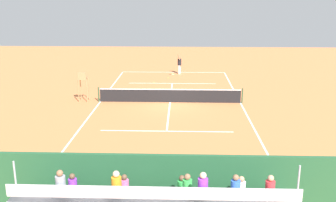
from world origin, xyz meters
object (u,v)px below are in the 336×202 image
(courtside_bench, at_px, (214,183))
(tennis_ball_far, at_px, (168,78))
(tennis_ball_near, at_px, (154,82))
(tennis_racket, at_px, (173,74))
(tennis_player, at_px, (179,63))
(tennis_net, at_px, (170,95))
(bleacher_stand, at_px, (158,201))
(equipment_bag, at_px, (157,193))
(umpire_chair, at_px, (83,83))

(courtside_bench, xyz_separation_m, tennis_ball_far, (2.50, -21.42, -0.53))
(tennis_ball_near, bearing_deg, tennis_racket, -113.10)
(tennis_racket, bearing_deg, tennis_player, -151.36)
(tennis_racket, bearing_deg, tennis_net, 90.27)
(bleacher_stand, height_order, tennis_ball_far, bleacher_stand)
(tennis_net, xyz_separation_m, courtside_bench, (-2.08, 13.27, 0.06))
(tennis_net, bearing_deg, tennis_ball_far, -87.05)
(tennis_net, bearing_deg, courtside_bench, 98.93)
(equipment_bag, height_order, tennis_racket, equipment_bag)
(tennis_ball_far, bearing_deg, umpire_chair, 54.27)
(equipment_bag, distance_m, tennis_ball_near, 19.72)
(tennis_net, relative_size, tennis_ball_far, 156.06)
(tennis_racket, bearing_deg, tennis_ball_near, 66.90)
(bleacher_stand, relative_size, tennis_ball_far, 137.27)
(tennis_player, height_order, tennis_ball_near, tennis_player)
(courtside_bench, distance_m, equipment_bag, 2.19)
(equipment_bag, bearing_deg, tennis_player, -91.61)
(tennis_racket, relative_size, tennis_ball_near, 8.69)
(tennis_ball_far, bearing_deg, bleacher_stand, 91.20)
(equipment_bag, xyz_separation_m, tennis_ball_near, (1.52, -19.66, -0.15))
(courtside_bench, xyz_separation_m, tennis_ball_near, (3.67, -19.53, -0.53))
(umpire_chair, distance_m, tennis_player, 12.19)
(courtside_bench, relative_size, tennis_ball_near, 27.27)
(equipment_bag, xyz_separation_m, tennis_ball_far, (0.35, -21.54, -0.15))
(tennis_player, bearing_deg, tennis_ball_near, 61.21)
(tennis_net, xyz_separation_m, umpire_chair, (6.20, -0.11, 0.81))
(courtside_bench, bearing_deg, tennis_player, -86.36)
(tennis_player, xyz_separation_m, tennis_ball_near, (2.18, 3.97, -0.98))
(equipment_bag, bearing_deg, tennis_racket, -90.07)
(equipment_bag, xyz_separation_m, tennis_player, (-0.66, -23.63, 0.84))
(equipment_bag, relative_size, tennis_player, 0.47)
(bleacher_stand, distance_m, tennis_player, 25.59)
(equipment_bag, bearing_deg, courtside_bench, -176.59)
(bleacher_stand, relative_size, courtside_bench, 5.03)
(umpire_chair, relative_size, tennis_player, 1.11)
(tennis_net, distance_m, equipment_bag, 13.40)
(tennis_ball_near, bearing_deg, courtside_bench, 100.65)
(tennis_net, xyz_separation_m, equipment_bag, (0.07, 13.40, -0.32))
(tennis_ball_near, height_order, tennis_ball_far, same)
(bleacher_stand, xyz_separation_m, tennis_player, (-0.52, -25.58, 0.05))
(courtside_bench, distance_m, tennis_racket, 23.26)
(tennis_player, relative_size, tennis_ball_near, 29.18)
(bleacher_stand, relative_size, equipment_bag, 10.07)
(tennis_net, height_order, umpire_chair, umpire_chair)
(courtside_bench, height_order, tennis_ball_far, courtside_bench)
(bleacher_stand, bearing_deg, equipment_bag, -85.70)
(tennis_net, relative_size, umpire_chair, 4.81)
(umpire_chair, xyz_separation_m, tennis_ball_near, (-4.61, -6.15, -1.28))
(bleacher_stand, bearing_deg, tennis_ball_far, -88.80)
(equipment_bag, bearing_deg, bleacher_stand, 94.30)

